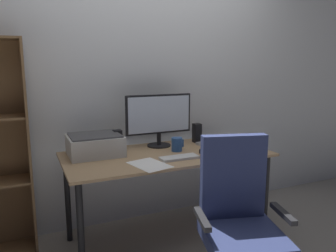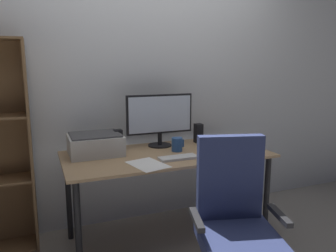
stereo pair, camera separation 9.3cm
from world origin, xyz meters
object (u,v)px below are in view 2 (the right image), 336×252
printer (95,144)px  speaker_right (198,133)px  keyboard (178,158)px  coffee_mug (177,144)px  mouse (205,153)px  speaker_left (118,140)px  office_chair (235,232)px  desk (167,163)px  monitor (160,117)px  laptop (220,144)px

printer → speaker_right: bearing=3.1°
keyboard → coffee_mug: size_ratio=2.64×
keyboard → speaker_right: speaker_right is taller
mouse → printer: size_ratio=0.24×
mouse → speaker_left: (-0.58, 0.39, 0.07)m
printer → office_chair: 1.24m
keyboard → speaker_left: (-0.35, 0.41, 0.08)m
desk → printer: 0.58m
mouse → keyboard: bearing=-168.7°
coffee_mug → keyboard: bearing=-111.1°
keyboard → coffee_mug: (0.08, 0.21, 0.05)m
printer → speaker_left: bearing=14.6°
monitor → speaker_left: bearing=-178.8°
mouse → speaker_right: 0.42m
monitor → office_chair: 1.19m
laptop → speaker_right: 0.22m
coffee_mug → speaker_right: size_ratio=0.65×
coffee_mug → monitor: bearing=108.1°
speaker_right → printer: bearing=-176.9°
coffee_mug → desk: bearing=-166.0°
keyboard → office_chair: bearing=-83.3°
keyboard → laptop: 0.55m
speaker_left → desk: bearing=-34.2°
laptop → speaker_left: 0.87m
speaker_left → monitor: bearing=1.2°
printer → monitor: bearing=5.9°
coffee_mug → printer: (-0.62, 0.15, 0.03)m
desk → mouse: size_ratio=16.59×
monitor → keyboard: monitor is taller
keyboard → mouse: 0.23m
mouse → printer: (-0.78, 0.34, 0.06)m
coffee_mug → speaker_right: bearing=34.4°
laptop → desk: bearing=-180.0°
laptop → speaker_right: size_ratio=1.88×
laptop → monitor: bearing=153.5°
desk → mouse: bearing=-32.4°
laptop → office_chair: size_ratio=0.32×
speaker_left → printer: size_ratio=0.43×
monitor → office_chair: bearing=-86.3°
monitor → office_chair: (0.07, -1.06, -0.53)m
monitor → speaker_left: monitor is taller
keyboard → speaker_right: bearing=47.0°
desk → laptop: bearing=6.5°
speaker_left → office_chair: 1.20m
coffee_mug → mouse: bearing=-50.3°
desk → monitor: bearing=82.7°
mouse → printer: 0.85m
speaker_right → office_chair: size_ratio=0.17×
mouse → coffee_mug: 0.24m
mouse → office_chair: size_ratio=0.10×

